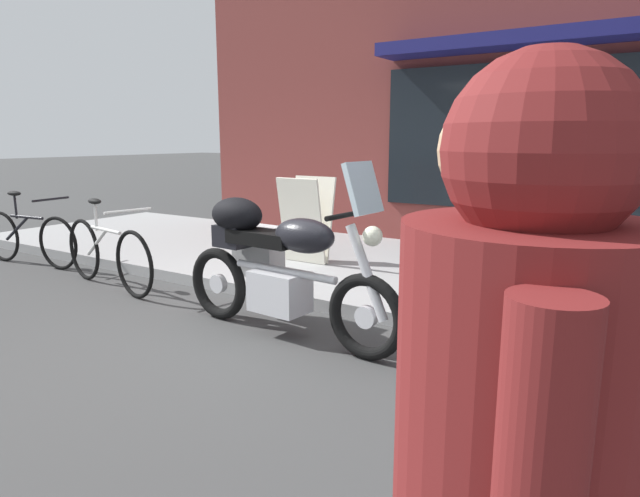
{
  "coord_description": "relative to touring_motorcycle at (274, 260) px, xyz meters",
  "views": [
    {
      "loc": [
        2.65,
        -2.99,
        1.55
      ],
      "look_at": [
        0.37,
        0.54,
        0.7
      ],
      "focal_mm": 30.91,
      "sensor_mm": 36.0,
      "label": 1
    }
  ],
  "objects": [
    {
      "name": "second_bicycle_by_cafe",
      "position": [
        -3.99,
        0.26,
        -0.24
      ],
      "size": [
        1.67,
        0.48,
        0.91
      ],
      "color": "black",
      "rests_on": "ground_plane"
    },
    {
      "name": "parked_bicycle",
      "position": [
        -2.27,
        0.12,
        -0.23
      ],
      "size": [
        1.73,
        0.49,
        0.93
      ],
      "color": "black",
      "rests_on": "ground_plane"
    },
    {
      "name": "pedestrian_walking",
      "position": [
        2.45,
        -2.56,
        0.45
      ],
      "size": [
        0.47,
        0.54,
        1.67
      ],
      "color": "black",
      "rests_on": "ground_plane"
    },
    {
      "name": "ground_plane",
      "position": [
        -0.04,
        -0.38,
        -0.6
      ],
      "size": [
        80.0,
        80.0,
        0.0
      ],
      "primitive_type": "plane",
      "color": "#3C3C3C"
    },
    {
      "name": "touring_motorcycle",
      "position": [
        0.0,
        0.0,
        0.0
      ],
      "size": [
        2.13,
        0.76,
        1.39
      ],
      "color": "black",
      "rests_on": "ground_plane"
    },
    {
      "name": "sandwich_board_sign",
      "position": [
        -0.94,
        1.83,
        0.02
      ],
      "size": [
        0.55,
        0.42,
        0.98
      ],
      "color": "silver",
      "rests_on": "sidewalk_curb"
    }
  ]
}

